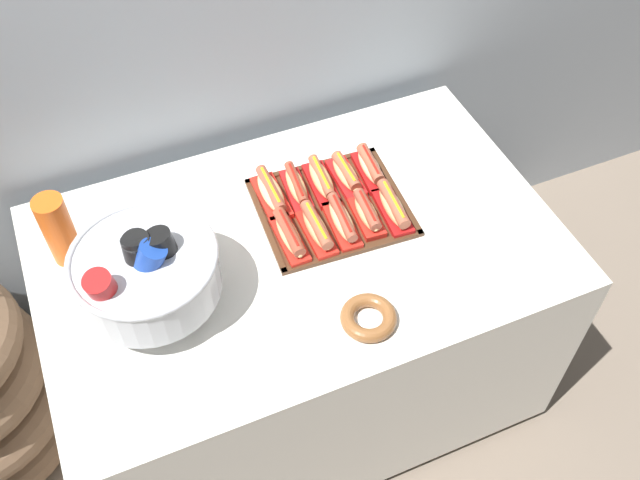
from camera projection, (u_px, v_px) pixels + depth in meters
name	position (u px, v px, depth m)	size (l,w,h in m)	color
ground_plane	(304.00, 382.00, 2.52)	(10.00, 10.00, 0.00)	#7A6B5B
buffet_table	(301.00, 319.00, 2.21)	(1.40, 0.88, 0.77)	white
serving_tray	(331.00, 208.00, 2.00)	(0.42, 0.38, 0.01)	#472B19
hot_dog_0	(289.00, 235.00, 1.90)	(0.06, 0.18, 0.06)	red
hot_dog_1	(316.00, 227.00, 1.91)	(0.06, 0.17, 0.07)	red
hot_dog_2	(342.00, 221.00, 1.93)	(0.07, 0.18, 0.06)	red
hot_dog_3	(368.00, 214.00, 1.95)	(0.07, 0.16, 0.06)	red
hot_dog_4	(393.00, 207.00, 1.96)	(0.08, 0.18, 0.06)	#B21414
hot_dog_5	(271.00, 193.00, 2.00)	(0.07, 0.18, 0.06)	red
hot_dog_6	(297.00, 187.00, 2.01)	(0.07, 0.17, 0.06)	red
hot_dog_7	(321.00, 180.00, 2.03)	(0.08, 0.18, 0.06)	#B21414
hot_dog_8	(346.00, 174.00, 2.05)	(0.07, 0.17, 0.06)	red
hot_dog_9	(370.00, 167.00, 2.06)	(0.07, 0.17, 0.06)	#B21414
punch_bowl	(146.00, 272.00, 1.70)	(0.36, 0.36, 0.25)	silver
cup_stack	(58.00, 230.00, 1.82)	(0.08, 0.08, 0.21)	#EA5B19
donut	(369.00, 318.00, 1.75)	(0.14, 0.14, 0.04)	brown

